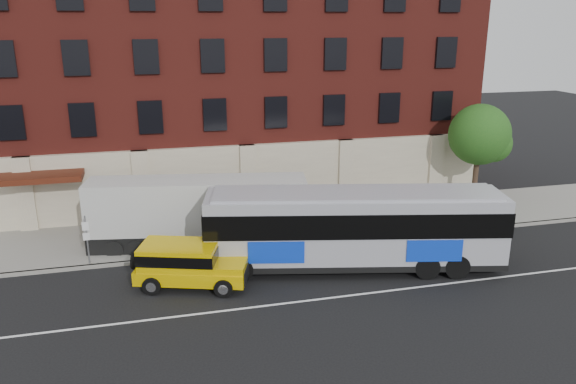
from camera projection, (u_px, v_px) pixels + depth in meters
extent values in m
plane|color=black|center=(301.00, 308.00, 22.36)|extent=(120.00, 120.00, 0.00)
cube|color=gray|center=(257.00, 228.00, 30.68)|extent=(60.00, 6.00, 0.15)
cube|color=gray|center=(269.00, 249.00, 27.90)|extent=(60.00, 0.25, 0.15)
cube|color=silver|center=(298.00, 302.00, 22.82)|extent=(60.00, 0.12, 0.01)
cube|color=maroon|center=(231.00, 75.00, 35.88)|extent=(30.00, 10.00, 15.00)
cube|color=beige|center=(247.00, 178.00, 32.72)|extent=(30.00, 0.35, 4.00)
cube|color=#45180C|center=(41.00, 176.00, 29.04)|extent=(4.20, 2.20, 0.30)
cube|color=beige|center=(26.00, 194.00, 29.82)|extent=(0.90, 0.55, 4.00)
cube|color=beige|center=(142.00, 186.00, 31.22)|extent=(0.90, 0.55, 4.00)
cube|color=beige|center=(248.00, 179.00, 32.63)|extent=(0.90, 0.55, 4.00)
cube|color=beige|center=(345.00, 172.00, 34.03)|extent=(0.90, 0.55, 4.00)
cube|color=beige|center=(435.00, 166.00, 35.43)|extent=(0.90, 0.55, 4.00)
cube|color=black|center=(11.00, 123.00, 28.81)|extent=(1.30, 0.20, 1.80)
cube|color=black|center=(83.00, 120.00, 29.63)|extent=(1.30, 0.20, 1.80)
cube|color=black|center=(151.00, 117.00, 30.44)|extent=(1.30, 0.20, 1.80)
cube|color=black|center=(215.00, 115.00, 31.26)|extent=(1.30, 0.20, 1.80)
cube|color=black|center=(276.00, 112.00, 32.08)|extent=(1.30, 0.20, 1.80)
cube|color=black|center=(334.00, 110.00, 32.90)|extent=(1.30, 0.20, 1.80)
cube|color=black|center=(389.00, 108.00, 33.71)|extent=(1.30, 0.20, 1.80)
cube|color=black|center=(442.00, 106.00, 34.53)|extent=(1.30, 0.20, 1.80)
cube|color=black|center=(2.00, 59.00, 27.87)|extent=(1.30, 0.20, 1.80)
cube|color=black|center=(76.00, 58.00, 28.69)|extent=(1.30, 0.20, 1.80)
cube|color=black|center=(146.00, 57.00, 29.51)|extent=(1.30, 0.20, 1.80)
cube|color=black|center=(213.00, 56.00, 30.32)|extent=(1.30, 0.20, 1.80)
cube|color=black|center=(276.00, 55.00, 31.14)|extent=(1.30, 0.20, 1.80)
cube|color=black|center=(335.00, 54.00, 31.96)|extent=(1.30, 0.20, 1.80)
cube|color=black|center=(392.00, 53.00, 32.78)|extent=(1.30, 0.20, 1.80)
cube|color=black|center=(446.00, 52.00, 33.59)|extent=(1.30, 0.20, 1.80)
cube|color=black|center=(57.00, 199.00, 30.32)|extent=(2.60, 0.15, 2.80)
cube|color=black|center=(169.00, 191.00, 31.72)|extent=(2.60, 0.15, 2.80)
cube|color=black|center=(273.00, 184.00, 33.12)|extent=(2.60, 0.15, 2.80)
cube|color=black|center=(368.00, 177.00, 34.52)|extent=(2.60, 0.15, 2.80)
cylinder|color=gray|center=(87.00, 242.00, 25.76)|extent=(0.07, 0.07, 2.50)
cube|color=white|center=(85.00, 226.00, 25.38)|extent=(0.30, 0.03, 0.40)
cube|color=white|center=(86.00, 237.00, 25.53)|extent=(0.30, 0.03, 0.35)
cylinder|color=#34251A|center=(475.00, 182.00, 33.84)|extent=(0.32, 0.32, 3.00)
sphere|color=#134414|center=(480.00, 135.00, 32.99)|extent=(3.60, 3.60, 3.60)
sphere|color=#134414|center=(493.00, 144.00, 32.93)|extent=(2.20, 2.20, 2.20)
sphere|color=#134414|center=(466.00, 140.00, 33.34)|extent=(2.00, 2.00, 2.00)
cube|color=#A0A0A9|center=(354.00, 228.00, 25.46)|extent=(13.63, 5.61, 3.17)
cube|color=black|center=(353.00, 257.00, 25.89)|extent=(13.69, 5.68, 0.28)
cube|color=#A0A0A9|center=(355.00, 193.00, 24.98)|extent=(12.90, 5.14, 0.13)
cube|color=black|center=(355.00, 217.00, 25.30)|extent=(13.73, 5.72, 1.11)
cube|color=#0D35C5|center=(276.00, 253.00, 24.17)|extent=(2.40, 0.58, 1.00)
cube|color=#0D35C5|center=(418.00, 228.00, 27.07)|extent=(2.40, 0.58, 1.00)
cylinder|color=black|center=(241.00, 269.00, 24.54)|extent=(1.16, 0.57, 1.11)
cylinder|color=black|center=(244.00, 247.00, 26.94)|extent=(1.16, 0.57, 1.11)
cylinder|color=black|center=(427.00, 267.00, 24.75)|extent=(1.16, 0.57, 1.11)
cylinder|color=black|center=(413.00, 245.00, 27.15)|extent=(1.16, 0.57, 1.11)
cylinder|color=black|center=(457.00, 267.00, 24.79)|extent=(1.16, 0.57, 1.11)
cylinder|color=black|center=(441.00, 245.00, 27.19)|extent=(1.16, 0.57, 1.11)
cube|color=#E0B601|center=(193.00, 272.00, 24.08)|extent=(5.05, 3.32, 0.58)
cube|color=#E0B601|center=(179.00, 255.00, 23.88)|extent=(3.65, 2.82, 0.97)
cube|color=black|center=(179.00, 254.00, 23.87)|extent=(3.70, 2.87, 0.49)
cube|color=#E0B601|center=(229.00, 264.00, 23.84)|extent=(1.97, 2.22, 0.29)
cube|color=black|center=(247.00, 273.00, 23.90)|extent=(0.55, 1.50, 0.54)
cylinder|color=black|center=(135.00, 261.00, 24.12)|extent=(0.44, 0.77, 0.74)
cylinder|color=black|center=(224.00, 288.00, 23.13)|extent=(0.83, 0.50, 0.78)
cylinder|color=silver|center=(224.00, 288.00, 23.13)|extent=(0.50, 0.41, 0.43)
cylinder|color=black|center=(231.00, 269.00, 24.95)|extent=(0.83, 0.50, 0.78)
cylinder|color=silver|center=(231.00, 269.00, 24.95)|extent=(0.50, 0.41, 0.43)
cylinder|color=black|center=(152.00, 286.00, 23.34)|extent=(0.83, 0.50, 0.78)
cylinder|color=silver|center=(152.00, 286.00, 23.34)|extent=(0.50, 0.41, 0.43)
cylinder|color=black|center=(165.00, 267.00, 25.16)|extent=(0.83, 0.50, 0.78)
cylinder|color=silver|center=(165.00, 267.00, 25.16)|extent=(0.50, 0.41, 0.43)
cube|color=black|center=(200.00, 238.00, 28.21)|extent=(10.88, 3.96, 0.98)
cube|color=silver|center=(198.00, 205.00, 27.69)|extent=(10.89, 3.99, 2.58)
cylinder|color=black|center=(114.00, 249.00, 26.97)|extent=(0.92, 0.40, 0.89)
cylinder|color=black|center=(123.00, 234.00, 28.92)|extent=(0.92, 0.40, 0.89)
cylinder|color=black|center=(137.00, 248.00, 27.04)|extent=(0.92, 0.40, 0.89)
cylinder|color=black|center=(144.00, 233.00, 28.99)|extent=(0.92, 0.40, 0.89)
cylinder|color=black|center=(258.00, 245.00, 27.45)|extent=(0.92, 0.40, 0.89)
cylinder|color=black|center=(257.00, 230.00, 29.40)|extent=(0.92, 0.40, 0.89)
cylinder|color=black|center=(280.00, 244.00, 27.52)|extent=(0.92, 0.40, 0.89)
cylinder|color=black|center=(278.00, 230.00, 29.47)|extent=(0.92, 0.40, 0.89)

